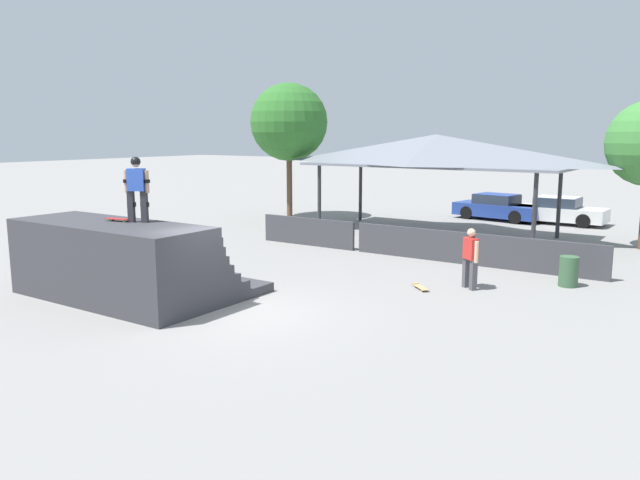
# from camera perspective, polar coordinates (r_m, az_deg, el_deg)

# --- Properties ---
(ground_plane) EXTENTS (160.00, 160.00, 0.00)m
(ground_plane) POSITION_cam_1_polar(r_m,az_deg,el_deg) (15.11, -8.28, -6.61)
(ground_plane) COLOR gray
(quarter_pipe_ramp) EXTENTS (5.76, 4.05, 2.00)m
(quarter_pipe_ramp) POSITION_cam_1_polar(r_m,az_deg,el_deg) (16.96, -17.59, -2.11)
(quarter_pipe_ramp) COLOR #38383D
(quarter_pipe_ramp) RESTS_ON ground
(skater_on_deck) EXTENTS (0.69, 0.47, 1.65)m
(skater_on_deck) POSITION_cam_1_polar(r_m,az_deg,el_deg) (16.34, -16.41, 4.86)
(skater_on_deck) COLOR #2D2D33
(skater_on_deck) RESTS_ON quarter_pipe_ramp
(skateboard_on_deck) EXTENTS (0.79, 0.35, 0.09)m
(skateboard_on_deck) POSITION_cam_1_polar(r_m,az_deg,el_deg) (16.74, -17.86, 1.83)
(skateboard_on_deck) COLOR green
(skateboard_on_deck) RESTS_ON quarter_pipe_ramp
(bystander_walking) EXTENTS (0.60, 0.49, 1.68)m
(bystander_walking) POSITION_cam_1_polar(r_m,az_deg,el_deg) (17.51, 13.59, -1.38)
(bystander_walking) COLOR #4C4C51
(bystander_walking) RESTS_ON ground
(skateboard_on_ground) EXTENTS (0.73, 0.67, 0.09)m
(skateboard_on_ground) POSITION_cam_1_polar(r_m,az_deg,el_deg) (17.41, 9.12, -4.24)
(skateboard_on_ground) COLOR silver
(skateboard_on_ground) RESTS_ON ground
(barrier_fence) EXTENTS (12.72, 0.12, 1.05)m
(barrier_fence) POSITION_cam_1_polar(r_m,az_deg,el_deg) (21.60, 8.31, -0.23)
(barrier_fence) COLOR #3D3D42
(barrier_fence) RESTS_ON ground
(pavilion_shelter) EXTENTS (10.98, 4.21, 4.18)m
(pavilion_shelter) POSITION_cam_1_polar(r_m,az_deg,el_deg) (26.73, 10.53, 8.03)
(pavilion_shelter) COLOR #2D2D33
(pavilion_shelter) RESTS_ON ground
(tree_far_back) EXTENTS (3.82, 3.82, 6.68)m
(tree_far_back) POSITION_cam_1_polar(r_m,az_deg,el_deg) (31.31, -2.86, 10.69)
(tree_far_back) COLOR brown
(tree_far_back) RESTS_ON ground
(trash_bin) EXTENTS (0.52, 0.52, 0.85)m
(trash_bin) POSITION_cam_1_polar(r_m,az_deg,el_deg) (18.71, 21.78, -2.69)
(trash_bin) COLOR #385B3D
(trash_bin) RESTS_ON ground
(parked_car_blue) EXTENTS (4.44, 2.33, 1.27)m
(parked_car_blue) POSITION_cam_1_polar(r_m,az_deg,el_deg) (32.02, 15.94, 2.86)
(parked_car_blue) COLOR navy
(parked_car_blue) RESTS_ON ground
(parked_car_white) EXTENTS (4.19, 1.86, 1.27)m
(parked_car_white) POSITION_cam_1_polar(r_m,az_deg,el_deg) (31.54, 21.01, 2.49)
(parked_car_white) COLOR silver
(parked_car_white) RESTS_ON ground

